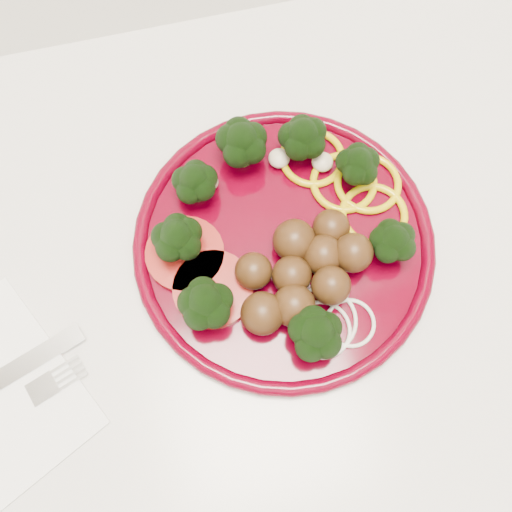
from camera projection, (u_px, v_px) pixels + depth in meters
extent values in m
cube|color=beige|center=(254.00, 347.00, 0.99)|extent=(2.40, 0.60, 0.87)
cube|color=silver|center=(252.00, 267.00, 0.57)|extent=(2.40, 0.60, 0.03)
cylinder|color=#48000F|center=(284.00, 244.00, 0.55)|extent=(0.29, 0.29, 0.01)
torus|color=#48000F|center=(284.00, 242.00, 0.55)|extent=(0.29, 0.29, 0.01)
sphere|color=#472B11|center=(292.00, 275.00, 0.52)|extent=(0.04, 0.04, 0.04)
sphere|color=#472B11|center=(323.00, 255.00, 0.52)|extent=(0.04, 0.04, 0.04)
sphere|color=#472B11|center=(331.00, 227.00, 0.53)|extent=(0.04, 0.04, 0.04)
sphere|color=#472B11|center=(352.00, 255.00, 0.52)|extent=(0.04, 0.04, 0.04)
sphere|color=#472B11|center=(330.00, 287.00, 0.51)|extent=(0.04, 0.04, 0.04)
sphere|color=#472B11|center=(294.00, 241.00, 0.53)|extent=(0.04, 0.04, 0.04)
sphere|color=#472B11|center=(253.00, 270.00, 0.52)|extent=(0.04, 0.04, 0.04)
sphere|color=#472B11|center=(294.00, 306.00, 0.51)|extent=(0.04, 0.04, 0.04)
sphere|color=#472B11|center=(262.00, 314.00, 0.51)|extent=(0.04, 0.04, 0.04)
torus|color=#C7A907|center=(344.00, 182.00, 0.57)|extent=(0.07, 0.07, 0.01)
torus|color=#C7A907|center=(374.00, 215.00, 0.55)|extent=(0.07, 0.07, 0.01)
torus|color=#C7A907|center=(312.00, 158.00, 0.57)|extent=(0.07, 0.07, 0.01)
torus|color=#C7A907|center=(368.00, 183.00, 0.57)|extent=(0.07, 0.07, 0.01)
cylinder|color=#720A07|center=(185.00, 254.00, 0.54)|extent=(0.08, 0.08, 0.01)
cylinder|color=#720A07|center=(213.00, 289.00, 0.53)|extent=(0.08, 0.08, 0.01)
torus|color=beige|center=(321.00, 329.00, 0.52)|extent=(0.06, 0.06, 0.00)
torus|color=beige|center=(350.00, 323.00, 0.52)|extent=(0.05, 0.05, 0.00)
torus|color=beige|center=(323.00, 320.00, 0.52)|extent=(0.06, 0.06, 0.00)
ellipsoid|color=#C6B793|center=(279.00, 159.00, 0.57)|extent=(0.02, 0.02, 0.02)
ellipsoid|color=#C6B793|center=(208.00, 182.00, 0.56)|extent=(0.02, 0.02, 0.02)
ellipsoid|color=#C6B793|center=(322.00, 162.00, 0.57)|extent=(0.02, 0.02, 0.02)
cube|color=silver|center=(24.00, 365.00, 0.52)|extent=(0.11, 0.06, 0.00)
cube|color=silver|center=(43.00, 389.00, 0.51)|extent=(0.03, 0.03, 0.00)
cube|color=silver|center=(73.00, 382.00, 0.51)|extent=(0.03, 0.01, 0.00)
cube|color=silver|center=(70.00, 376.00, 0.51)|extent=(0.03, 0.01, 0.00)
cube|color=silver|center=(67.00, 370.00, 0.51)|extent=(0.03, 0.01, 0.00)
cube|color=silver|center=(64.00, 365.00, 0.52)|extent=(0.03, 0.01, 0.00)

